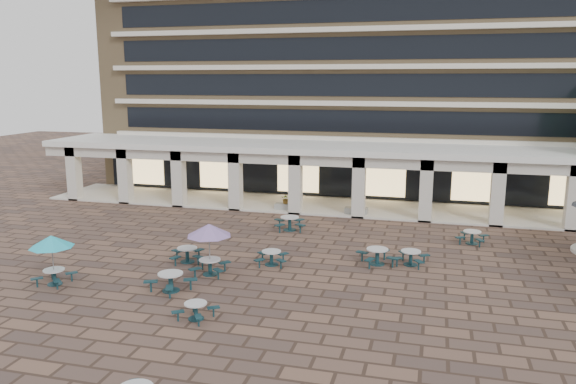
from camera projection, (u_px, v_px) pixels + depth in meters
name	position (u px, v px, depth m)	size (l,w,h in m)	color
ground	(274.00, 278.00, 25.34)	(120.00, 120.00, 0.00)	brown
apartment_building	(358.00, 33.00, 46.99)	(40.00, 15.50, 25.20)	#9F8259
retail_arcade	(333.00, 165.00, 38.77)	(42.00, 6.60, 4.40)	white
picnic_table_2	(196.00, 309.00, 20.93)	(1.64, 1.64, 0.64)	#163B42
picnic_table_4	(51.00, 243.00, 24.20)	(1.90, 1.90, 2.20)	#163B42
picnic_table_5	(171.00, 280.00, 23.70)	(2.17, 2.17, 0.80)	#163B42
picnic_table_6	(209.00, 232.00, 25.39)	(2.07, 2.07, 2.39)	#163B42
picnic_table_7	(377.00, 255.00, 27.13)	(2.17, 2.17, 0.79)	#163B42
picnic_table_8	(187.00, 253.00, 27.46)	(2.01, 2.01, 0.74)	#163B42
picnic_table_9	(271.00, 257.00, 27.05)	(1.75, 1.75, 0.70)	#163B42
picnic_table_10	(472.00, 236.00, 30.56)	(1.85, 1.85, 0.71)	#163B42
picnic_table_12	(290.00, 222.00, 33.28)	(2.16, 2.16, 0.82)	#163B42
picnic_table_13	(411.00, 256.00, 27.04)	(1.83, 1.83, 0.72)	#163B42
planter_left	(286.00, 204.00, 38.21)	(1.50, 0.65, 1.18)	gray
planter_right	(356.00, 208.00, 36.99)	(1.50, 0.66, 1.26)	gray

